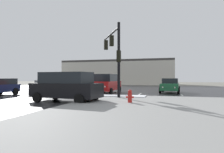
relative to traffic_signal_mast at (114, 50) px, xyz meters
The scene contains 11 objects.
ground_plane 7.05m from the traffic_signal_mast, 138.55° to the left, with size 120.00×120.00×0.00m, color slate.
road_asphalt 7.05m from the traffic_signal_mast, 138.55° to the left, with size 44.00×44.00×0.02m, color #232326.
snow_strip_curbside 3.96m from the traffic_signal_mast, 15.19° to the right, with size 4.00×1.60×0.06m, color white.
lane_markings 5.66m from the traffic_signal_mast, 141.95° to the left, with size 36.15×36.15×0.01m.
traffic_signal_mast is the anchor object (origin of this frame).
fire_hydrant 5.88m from the traffic_signal_mast, 62.81° to the right, with size 0.48×0.26×0.79m.
strip_building_background 34.45m from the traffic_signal_mast, 103.52° to the left, with size 27.79×8.00×6.06m.
suv_red 5.43m from the traffic_signal_mast, 115.05° to the left, with size 2.27×4.88×2.03m.
suv_black 5.54m from the traffic_signal_mast, 119.48° to the right, with size 4.99×2.59×2.03m.
suv_grey 16.41m from the traffic_signal_mast, 140.35° to the left, with size 4.99×2.61×2.03m.
sedan_green 8.69m from the traffic_signal_mast, 55.00° to the left, with size 2.25×4.62×1.58m.
Camera 1 is at (8.76, -20.22, 1.67)m, focal length 32.13 mm.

